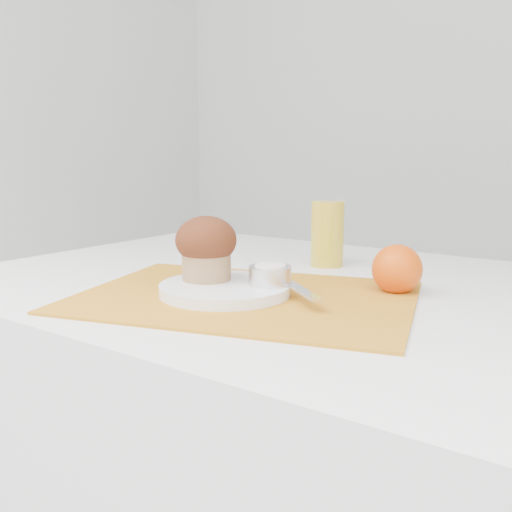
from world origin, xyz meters
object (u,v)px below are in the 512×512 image
Objects in this scene: muffin at (206,247)px; juice_glass at (327,234)px; table at (309,493)px; orange at (397,269)px; plate at (225,289)px.

juice_glass is at bearing 80.10° from muffin.
orange is at bearing 8.82° from table.
juice_glass reaches higher than muffin.
orange is 0.62× the size of juice_glass.
juice_glass is (0.01, 0.30, 0.05)m from plate.
table is 6.13× the size of plate.
juice_glass reaches higher than table.
muffin is at bearing -127.99° from table.
juice_glass is at bearing 110.48° from table.
table is at bearing 52.01° from muffin.
table is 12.24× the size of muffin.
orange is 0.23m from juice_glass.
orange is at bearing 39.47° from plate.
plate is 2.00× the size of muffin.
juice_glass is 1.26× the size of muffin.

